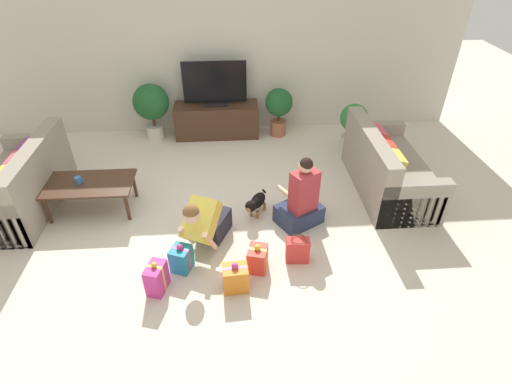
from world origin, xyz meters
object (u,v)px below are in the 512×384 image
at_px(coffee_table, 89,186).
at_px(gift_box_b, 235,278).
at_px(gift_box_a, 157,278).
at_px(sofa_left, 21,185).
at_px(tv, 215,86).
at_px(tv_console, 217,120).
at_px(dog, 256,203).
at_px(gift_bag_a, 298,250).
at_px(mug, 78,180).
at_px(potted_plant_back_left, 151,105).
at_px(potted_plant_back_right, 279,107).
at_px(gift_box_d, 181,258).
at_px(gift_box_c, 257,258).
at_px(person_kneeling, 205,222).
at_px(sofa_right, 386,169).
at_px(potted_plant_corner_right, 353,123).
at_px(person_sitting, 301,201).

height_order(coffee_table, gift_box_b, coffee_table).
bearing_deg(gift_box_b, gift_box_a, 177.23).
distance_m(sofa_left, tv, 3.17).
height_order(tv_console, dog, tv_console).
relative_size(sofa_left, coffee_table, 1.59).
distance_m(gift_bag_a, mug, 2.86).
relative_size(potted_plant_back_left, gift_box_b, 2.71).
height_order(gift_box_b, gift_bag_a, gift_box_b).
height_order(potted_plant_back_right, gift_box_d, potted_plant_back_right).
bearing_deg(gift_box_b, gift_box_c, 47.44).
height_order(gift_box_a, gift_bag_a, gift_box_a).
bearing_deg(person_kneeling, gift_box_c, -12.64).
relative_size(sofa_right, potted_plant_corner_right, 2.32).
bearing_deg(sofa_left, gift_box_b, 59.25).
height_order(person_sitting, gift_box_a, person_sitting).
bearing_deg(tv_console, gift_bag_a, -73.58).
xyz_separation_m(sofa_left, gift_box_b, (2.72, -1.62, -0.17)).
height_order(sofa_right, potted_plant_corner_right, sofa_right).
relative_size(tv_console, gift_box_a, 3.68).
xyz_separation_m(potted_plant_corner_right, gift_box_c, (-1.73, -2.63, -0.29)).
xyz_separation_m(gift_box_a, mug, (-1.12, 1.44, 0.29)).
bearing_deg(gift_box_c, sofa_left, 155.50).
relative_size(gift_box_b, mug, 2.94).
height_order(tv, mug, tv).
xyz_separation_m(sofa_left, gift_box_d, (2.14, -1.30, -0.17)).
distance_m(tv_console, dog, 2.34).
height_order(sofa_right, gift_bag_a, sofa_right).
xyz_separation_m(potted_plant_back_left, gift_box_a, (0.47, -3.39, -0.45)).
height_order(gift_bag_a, mug, mug).
xyz_separation_m(potted_plant_corner_right, gift_box_b, (-1.97, -2.89, -0.29)).
xyz_separation_m(potted_plant_back_right, dog, (-0.54, -2.23, -0.32)).
height_order(potted_plant_corner_right, dog, potted_plant_corner_right).
bearing_deg(dog, potted_plant_back_left, 155.90).
bearing_deg(potted_plant_corner_right, potted_plant_back_right, 154.83).
xyz_separation_m(tv, dog, (0.51, -2.28, -0.69)).
height_order(sofa_left, potted_plant_back_right, sofa_left).
height_order(sofa_left, coffee_table, sofa_left).
distance_m(tv_console, person_kneeling, 2.79).
distance_m(tv_console, gift_bag_a, 3.25).
relative_size(sofa_left, potted_plant_corner_right, 2.32).
distance_m(gift_box_b, gift_bag_a, 0.79).
height_order(potted_plant_corner_right, gift_box_a, potted_plant_corner_right).
bearing_deg(potted_plant_back_right, mug, -144.61).
bearing_deg(gift_box_a, sofa_right, 29.25).
height_order(coffee_table, gift_bag_a, coffee_table).
height_order(coffee_table, potted_plant_back_left, potted_plant_back_left).
bearing_deg(tv, mug, -130.29).
height_order(potted_plant_back_left, person_kneeling, potted_plant_back_left).
height_order(dog, gift_box_b, gift_box_b).
relative_size(sofa_right, tv_console, 1.24).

